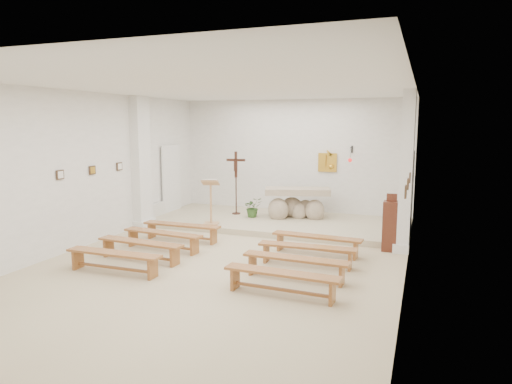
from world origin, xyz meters
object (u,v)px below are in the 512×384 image
at_px(bench_left_third, 140,246).
at_px(bench_right_front, 317,240).
at_px(crucifix_stand, 236,178).
at_px(donation_pedestal, 391,226).
at_px(altar, 297,205).
at_px(lectern, 211,202).
at_px(bench_right_fourth, 282,278).
at_px(bench_left_front, 182,228).
at_px(bench_left_second, 163,236).
at_px(bench_left_fourth, 114,257).
at_px(bench_right_second, 307,251).
at_px(bench_right_third, 296,263).

bearing_deg(bench_left_third, bench_right_front, 31.47).
xyz_separation_m(crucifix_stand, donation_pedestal, (4.50, -1.93, -0.65)).
height_order(altar, lectern, lectern).
xyz_separation_m(lectern, bench_right_fourth, (3.11, -3.79, -0.45)).
distance_m(crucifix_stand, bench_right_front, 4.22).
xyz_separation_m(altar, lectern, (-1.88, -1.64, 0.25)).
relative_size(altar, donation_pedestal, 1.51).
height_order(donation_pedestal, bench_right_fourth, donation_pedestal).
xyz_separation_m(donation_pedestal, bench_left_front, (-4.74, -0.85, -0.25)).
bearing_deg(bench_right_fourth, bench_right_front, 92.47).
bearing_deg(lectern, bench_right_fourth, -65.32).
xyz_separation_m(altar, crucifix_stand, (-1.81, -0.09, 0.70)).
height_order(lectern, crucifix_stand, crucifix_stand).
xyz_separation_m(altar, bench_left_second, (-2.05, -3.72, -0.20)).
bearing_deg(bench_left_front, donation_pedestal, 10.16).
xyz_separation_m(lectern, bench_right_front, (3.11, -1.24, -0.45)).
distance_m(crucifix_stand, bench_left_front, 2.93).
xyz_separation_m(bench_left_fourth, bench_right_fourth, (3.29, 0.00, 0.00)).
bearing_deg(bench_right_fourth, donation_pedestal, 69.31).
relative_size(donation_pedestal, bench_left_front, 0.66).
bearing_deg(bench_right_second, bench_right_front, 87.89).
bearing_deg(donation_pedestal, bench_left_front, -171.16).
distance_m(lectern, bench_left_front, 1.33).
bearing_deg(altar, donation_pedestal, -53.51).
bearing_deg(bench_left_second, bench_right_fourth, -21.76).
relative_size(bench_right_front, bench_right_second, 1.00).
relative_size(bench_left_front, bench_right_fourth, 0.99).
height_order(donation_pedestal, bench_left_third, donation_pedestal).
bearing_deg(bench_right_second, altar, 106.24).
bearing_deg(bench_right_second, lectern, 144.04).
distance_m(crucifix_stand, bench_right_fourth, 6.21).
bearing_deg(lectern, bench_right_front, -36.37).
xyz_separation_m(altar, bench_right_third, (1.24, -4.58, -0.20)).
xyz_separation_m(bench_left_front, bench_left_second, (0.00, -0.85, 0.00)).
bearing_deg(bench_right_front, altar, 117.30).
distance_m(altar, bench_left_front, 3.54).
distance_m(bench_right_front, bench_left_second, 3.40).
height_order(bench_right_second, bench_right_third, same).
distance_m(donation_pedestal, bench_right_front, 1.71).
xyz_separation_m(donation_pedestal, bench_right_third, (-1.46, -2.55, -0.25)).
distance_m(lectern, bench_left_second, 2.14).
bearing_deg(crucifix_stand, bench_left_third, -100.40).
distance_m(crucifix_stand, donation_pedestal, 4.94).
distance_m(altar, bench_right_front, 3.13).
distance_m(crucifix_stand, bench_left_third, 4.58).
bearing_deg(bench_left_fourth, bench_right_third, 14.08).
height_order(bench_left_front, bench_right_fourth, same).
bearing_deg(bench_left_second, bench_right_front, 20.15).
bearing_deg(bench_right_front, bench_left_second, -161.45).
relative_size(crucifix_stand, bench_right_front, 0.94).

